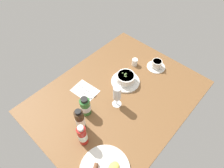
{
  "coord_description": "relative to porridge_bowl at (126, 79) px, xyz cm",
  "views": [
    {
      "loc": [
        56.95,
        47.65,
        103.97
      ],
      "look_at": [
        -0.01,
        -4.94,
        8.22
      ],
      "focal_mm": 30.93,
      "sensor_mm": 36.0,
      "label": 1
    }
  ],
  "objects": [
    {
      "name": "sauce_bottle_red",
      "position": [
        48.59,
        10.94,
        4.42
      ],
      "size": [
        5.0,
        5.0,
        17.18
      ],
      "color": "#B21E19",
      "rests_on": "ground_plane"
    },
    {
      "name": "ground_plane",
      "position": [
        12.54,
        3.82,
        -4.91
      ],
      "size": [
        110.0,
        84.0,
        3.0
      ],
      "primitive_type": "cube",
      "color": "brown"
    },
    {
      "name": "cutlery_setting",
      "position": [
        24.4,
        -14.54,
        -3.15
      ],
      "size": [
        13.86,
        17.99,
        0.9
      ],
      "color": "silver",
      "rests_on": "ground_plane"
    },
    {
      "name": "sauce_bottle_brown",
      "position": [
        43.75,
        3.8,
        5.24
      ],
      "size": [
        5.18,
        5.18,
        18.63
      ],
      "color": "#382314",
      "rests_on": "ground_plane"
    },
    {
      "name": "wine_glass",
      "position": [
        17.6,
        7.72,
        7.49
      ],
      "size": [
        6.02,
        6.02,
        16.82
      ],
      "color": "white",
      "rests_on": "ground_plane"
    },
    {
      "name": "porridge_bowl",
      "position": [
        0.0,
        0.0,
        0.0
      ],
      "size": [
        19.87,
        19.87,
        7.87
      ],
      "color": "silver",
      "rests_on": "ground_plane"
    },
    {
      "name": "creamer_jug",
      "position": [
        -17.7,
        -5.96,
        -0.66
      ],
      "size": [
        5.14,
        4.26,
        5.84
      ],
      "color": "silver",
      "rests_on": "ground_plane"
    },
    {
      "name": "sauce_bottle_green",
      "position": [
        34.84,
        -2.08,
        3.02
      ],
      "size": [
        6.31,
        6.31,
        14.38
      ],
      "color": "#337233",
      "rests_on": "ground_plane"
    },
    {
      "name": "coffee_cup",
      "position": [
        -26.59,
        7.55,
        -0.76
      ],
      "size": [
        13.54,
        13.54,
        6.13
      ],
      "color": "silver",
      "rests_on": "ground_plane"
    }
  ]
}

